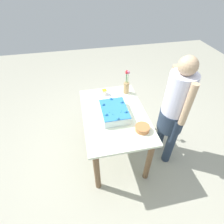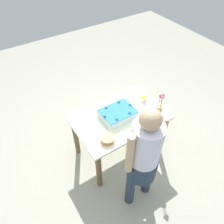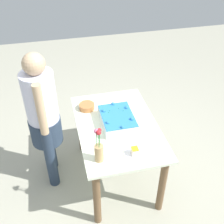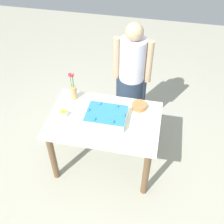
{
  "view_description": "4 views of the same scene",
  "coord_description": "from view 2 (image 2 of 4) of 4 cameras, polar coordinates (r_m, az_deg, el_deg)",
  "views": [
    {
      "loc": [
        -1.57,
        0.36,
        2.17
      ],
      "look_at": [
        -0.05,
        0.04,
        0.8
      ],
      "focal_mm": 28.0,
      "sensor_mm": 36.0,
      "label": 1
    },
    {
      "loc": [
        -1.12,
        -1.54,
        2.7
      ],
      "look_at": [
        -0.06,
        0.08,
        0.77
      ],
      "focal_mm": 35.0,
      "sensor_mm": 36.0,
      "label": 2
    },
    {
      "loc": [
        2.03,
        -0.53,
        2.5
      ],
      "look_at": [
        -0.06,
        -0.04,
        0.86
      ],
      "focal_mm": 45.0,
      "sensor_mm": 36.0,
      "label": 3
    },
    {
      "loc": [
        -0.5,
        2.01,
        2.8
      ],
      "look_at": [
        -0.08,
        -0.01,
        0.84
      ],
      "focal_mm": 45.0,
      "sensor_mm": 36.0,
      "label": 4
    }
  ],
  "objects": [
    {
      "name": "cake_knife",
      "position": [
        2.69,
        -7.24,
        -2.51
      ],
      "size": [
        0.2,
        0.16,
        0.0
      ],
      "primitive_type": "cube",
      "rotation": [
        0.0,
        0.0,
        3.79
      ],
      "color": "silver",
      "rests_on": "dining_table"
    },
    {
      "name": "serving_plate_with_slice",
      "position": [
        2.95,
        8.19,
        3.03
      ],
      "size": [
        0.19,
        0.19,
        0.08
      ],
      "color": "white",
      "rests_on": "dining_table"
    },
    {
      "name": "dining_table",
      "position": [
        2.84,
        1.93,
        -2.99
      ],
      "size": [
        1.16,
        0.77,
        0.73
      ],
      "color": "white",
      "rests_on": "ground_plane"
    },
    {
      "name": "fruit_bowl",
      "position": [
        2.46,
        -1.2,
        -7.08
      ],
      "size": [
        0.16,
        0.16,
        0.06
      ],
      "primitive_type": "cylinder",
      "color": "#BE7441",
      "rests_on": "dining_table"
    },
    {
      "name": "ground_plane",
      "position": [
        3.31,
        1.68,
        -9.91
      ],
      "size": [
        8.0,
        8.0,
        0.0
      ],
      "primitive_type": "plane",
      "color": "#A9A693"
    },
    {
      "name": "person_standing",
      "position": [
        2.24,
        8.34,
        -11.35
      ],
      "size": [
        0.45,
        0.31,
        1.49
      ],
      "rotation": [
        0.0,
        0.0,
        1.57
      ],
      "color": "#273549",
      "rests_on": "ground_plane"
    },
    {
      "name": "flower_vase",
      "position": [
        2.72,
        12.24,
        0.81
      ],
      "size": [
        0.08,
        0.08,
        0.34
      ],
      "color": "tan",
      "rests_on": "dining_table"
    },
    {
      "name": "sheet_cake",
      "position": [
        2.7,
        1.5,
        -0.38
      ],
      "size": [
        0.41,
        0.31,
        0.13
      ],
      "color": "white",
      "rests_on": "dining_table"
    }
  ]
}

